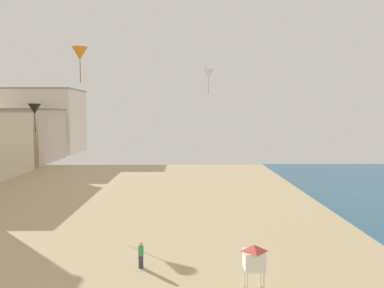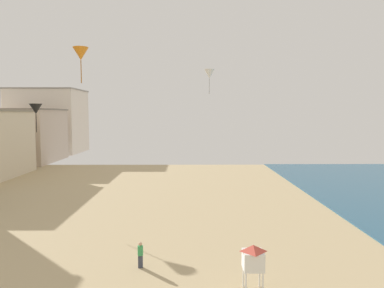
{
  "view_description": "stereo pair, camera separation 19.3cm",
  "coord_description": "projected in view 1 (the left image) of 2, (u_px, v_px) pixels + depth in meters",
  "views": [
    {
      "loc": [
        6.42,
        -8.63,
        9.58
      ],
      "look_at": [
        6.8,
        18.03,
        7.39
      ],
      "focal_mm": 34.26,
      "sensor_mm": 36.0,
      "label": 1
    },
    {
      "loc": [
        6.61,
        -8.63,
        9.58
      ],
      "look_at": [
        6.8,
        18.03,
        7.39
      ],
      "focal_mm": 34.26,
      "sensor_mm": 36.0,
      "label": 2
    }
  ],
  "objects": [
    {
      "name": "lifeguard_stand",
      "position": [
        254.0,
        258.0,
        19.77
      ],
      "size": [
        1.1,
        1.1,
        2.55
      ],
      "rotation": [
        0.0,
        0.0,
        0.18
      ],
      "color": "white",
      "rests_on": "ground"
    },
    {
      "name": "kite_white_delta",
      "position": [
        208.0,
        74.0,
        41.26
      ],
      "size": [
        1.22,
        1.22,
        2.77
      ],
      "color": "white"
    },
    {
      "name": "kite_flyer",
      "position": [
        141.0,
        253.0,
        22.76
      ],
      "size": [
        0.34,
        0.34,
        1.64
      ],
      "rotation": [
        0.0,
        0.0,
        3.45
      ],
      "color": "#383D4C",
      "rests_on": "ground"
    },
    {
      "name": "boardwalk_hotel_far",
      "position": [
        13.0,
        135.0,
        73.04
      ],
      "size": [
        16.44,
        15.37,
        10.63
      ],
      "color": "#C6B29E",
      "rests_on": "ground"
    },
    {
      "name": "kite_orange_delta",
      "position": [
        80.0,
        54.0,
        34.24
      ],
      "size": [
        1.47,
        1.47,
        3.34
      ],
      "color": "orange"
    },
    {
      "name": "boardwalk_hotel_distant",
      "position": [
        46.0,
        121.0,
        90.39
      ],
      "size": [
        16.26,
        14.51,
        15.6
      ],
      "color": "silver",
      "rests_on": "ground"
    },
    {
      "name": "kite_black_delta",
      "position": [
        35.0,
        109.0,
        37.45
      ],
      "size": [
        1.3,
        1.3,
        2.95
      ],
      "color": "black"
    }
  ]
}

